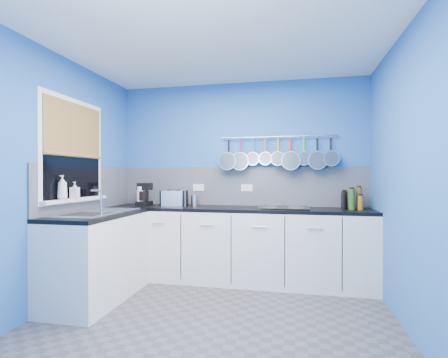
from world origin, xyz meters
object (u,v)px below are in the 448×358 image
at_px(soap_bottle_a, 62,187).
at_px(canister, 195,200).
at_px(paper_towel, 141,196).
at_px(hob, 284,207).
at_px(soap_bottle_b, 75,190).
at_px(coffee_maker, 144,194).
at_px(toaster, 174,198).

height_order(soap_bottle_a, canister, soap_bottle_a).
height_order(paper_towel, canister, paper_towel).
bearing_deg(hob, soap_bottle_a, -150.60).
relative_size(soap_bottle_b, hob, 0.29).
bearing_deg(paper_towel, soap_bottle_a, -103.41).
xyz_separation_m(soap_bottle_a, soap_bottle_b, (0.00, 0.19, -0.03)).
height_order(soap_bottle_a, hob, soap_bottle_a).
bearing_deg(soap_bottle_a, coffee_maker, 74.95).
distance_m(soap_bottle_a, coffee_maker, 1.21).
xyz_separation_m(toaster, hob, (1.39, -0.01, -0.09)).
height_order(soap_bottle_b, coffee_maker, soap_bottle_b).
distance_m(coffee_maker, hob, 1.80).
relative_size(paper_towel, coffee_maker, 0.84).
relative_size(canister, hob, 0.23).
xyz_separation_m(coffee_maker, hob, (1.79, 0.02, -0.14)).
bearing_deg(coffee_maker, paper_towel, -160.40).
relative_size(soap_bottle_a, hob, 0.40).
distance_m(soap_bottle_a, canister, 1.61).
bearing_deg(canister, coffee_maker, -170.76).
bearing_deg(paper_towel, soap_bottle_b, -105.91).
bearing_deg(paper_towel, toaster, 6.45).
bearing_deg(hob, toaster, 179.43).
bearing_deg(soap_bottle_a, paper_towel, 76.59).
xyz_separation_m(canister, hob, (1.14, -0.08, -0.06)).
relative_size(soap_bottle_b, canister, 1.27).
bearing_deg(canister, paper_towel, -170.16).
relative_size(coffee_maker, canister, 2.16).
bearing_deg(soap_bottle_b, toaster, 54.92).
bearing_deg(toaster, hob, -13.83).
height_order(toaster, hob, toaster).
bearing_deg(soap_bottle_b, coffee_maker, 72.22).
xyz_separation_m(paper_towel, canister, (0.69, 0.12, -0.06)).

